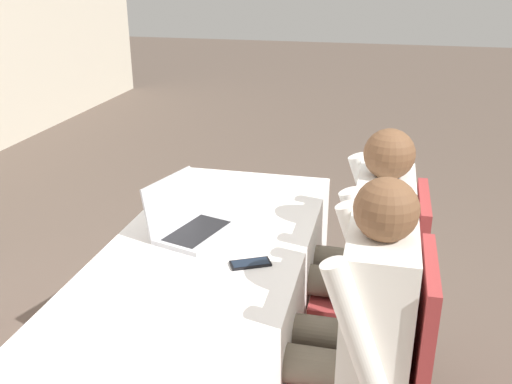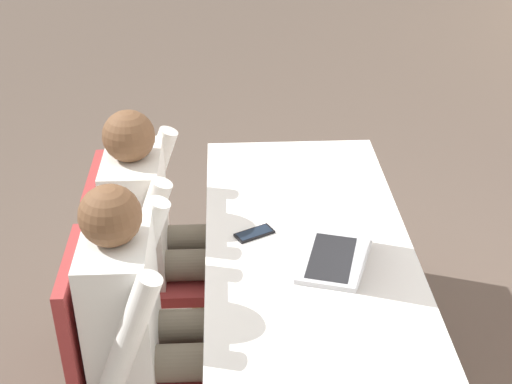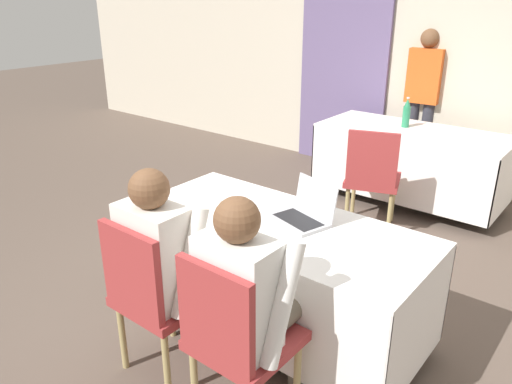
{
  "view_description": "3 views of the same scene",
  "coord_description": "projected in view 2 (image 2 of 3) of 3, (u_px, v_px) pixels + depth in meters",
  "views": [
    {
      "loc": [
        -1.89,
        -0.64,
        1.76
      ],
      "look_at": [
        0.0,
        -0.2,
        0.98
      ],
      "focal_mm": 40.0,
      "sensor_mm": 36.0,
      "label": 1
    },
    {
      "loc": [
        2.15,
        -0.3,
        2.27
      ],
      "look_at": [
        0.0,
        -0.2,
        0.98
      ],
      "focal_mm": 50.0,
      "sensor_mm": 36.0,
      "label": 2
    },
    {
      "loc": [
        1.49,
        -2.06,
        1.94
      ],
      "look_at": [
        0.0,
        -0.2,
        0.98
      ],
      "focal_mm": 35.0,
      "sensor_mm": 36.0,
      "label": 3
    }
  ],
  "objects": [
    {
      "name": "chair_near_left",
      "position": [
        135.0,
        257.0,
        2.97
      ],
      "size": [
        0.44,
        0.44,
        0.91
      ],
      "rotation": [
        0.0,
        0.0,
        3.14
      ],
      "color": "tan",
      "rests_on": "ground_plane"
    },
    {
      "name": "cell_phone",
      "position": [
        254.0,
        233.0,
        2.72
      ],
      "size": [
        0.12,
        0.16,
        0.01
      ],
      "rotation": [
        0.0,
        0.0,
        0.48
      ],
      "color": "black",
      "rests_on": "conference_table_near"
    },
    {
      "name": "person_white_shirt",
      "position": [
        146.0,
        315.0,
        2.42
      ],
      "size": [
        0.5,
        0.52,
        1.17
      ],
      "rotation": [
        0.0,
        0.0,
        3.14
      ],
      "color": "#665B4C",
      "rests_on": "ground_plane"
    },
    {
      "name": "conference_table_near",
      "position": [
        308.0,
        285.0,
        2.74
      ],
      "size": [
        1.74,
        0.77,
        0.73
      ],
      "color": "white",
      "rests_on": "ground_plane"
    },
    {
      "name": "paper_beside_laptop",
      "position": [
        315.0,
        328.0,
        2.27
      ],
      "size": [
        0.27,
        0.34,
        0.0
      ],
      "rotation": [
        0.0,
        0.0,
        0.22
      ],
      "color": "white",
      "rests_on": "conference_table_near"
    },
    {
      "name": "chair_near_right",
      "position": [
        120.0,
        351.0,
        2.5
      ],
      "size": [
        0.44,
        0.44,
        0.91
      ],
      "rotation": [
        0.0,
        0.0,
        3.14
      ],
      "color": "tan",
      "rests_on": "ground_plane"
    },
    {
      "name": "person_checkered_shirt",
      "position": [
        157.0,
        225.0,
        2.89
      ],
      "size": [
        0.5,
        0.52,
        1.17
      ],
      "rotation": [
        0.0,
        0.0,
        3.14
      ],
      "color": "#665B4C",
      "rests_on": "ground_plane"
    },
    {
      "name": "laptop",
      "position": [
        342.0,
        253.0,
        2.55
      ],
      "size": [
        0.38,
        0.33,
        0.23
      ],
      "rotation": [
        0.0,
        0.0,
        -0.28
      ],
      "color": "#B7B7BC",
      "rests_on": "conference_table_near"
    }
  ]
}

